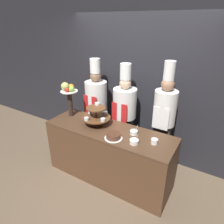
{
  "coord_description": "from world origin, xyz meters",
  "views": [
    {
      "loc": [
        1.39,
        -1.87,
        2.37
      ],
      "look_at": [
        0.0,
        0.42,
        1.14
      ],
      "focal_mm": 32.0,
      "sensor_mm": 36.0,
      "label": 1
    }
  ],
  "objects_px": {
    "cup_white": "(154,141)",
    "chef_left": "(96,104)",
    "fruit_pedestal": "(69,93)",
    "chef_center_right": "(164,118)",
    "cake_round": "(113,136)",
    "serving_bowl_far": "(134,132)",
    "serving_bowl_near": "(134,142)",
    "chef_center_left": "(124,112)",
    "tiered_stand": "(96,115)"
  },
  "relations": [
    {
      "from": "cup_white",
      "to": "chef_left",
      "type": "height_order",
      "value": "chef_left"
    },
    {
      "from": "serving_bowl_near",
      "to": "tiered_stand",
      "type": "bearing_deg",
      "value": 166.05
    },
    {
      "from": "cake_round",
      "to": "cup_white",
      "type": "height_order",
      "value": "cake_round"
    },
    {
      "from": "cake_round",
      "to": "serving_bowl_far",
      "type": "bearing_deg",
      "value": 52.49
    },
    {
      "from": "chef_left",
      "to": "chef_center_left",
      "type": "bearing_deg",
      "value": 0.01
    },
    {
      "from": "tiered_stand",
      "to": "serving_bowl_near",
      "type": "xyz_separation_m",
      "value": [
        0.73,
        -0.18,
        -0.12
      ]
    },
    {
      "from": "chef_left",
      "to": "chef_center_right",
      "type": "height_order",
      "value": "chef_center_right"
    },
    {
      "from": "cake_round",
      "to": "chef_left",
      "type": "distance_m",
      "value": 1.08
    },
    {
      "from": "serving_bowl_near",
      "to": "chef_center_right",
      "type": "height_order",
      "value": "chef_center_right"
    },
    {
      "from": "serving_bowl_far",
      "to": "cake_round",
      "type": "bearing_deg",
      "value": -127.51
    },
    {
      "from": "fruit_pedestal",
      "to": "chef_left",
      "type": "xyz_separation_m",
      "value": [
        0.21,
        0.47,
        -0.32
      ]
    },
    {
      "from": "fruit_pedestal",
      "to": "chef_left",
      "type": "distance_m",
      "value": 0.61
    },
    {
      "from": "fruit_pedestal",
      "to": "chef_center_left",
      "type": "height_order",
      "value": "chef_center_left"
    },
    {
      "from": "serving_bowl_near",
      "to": "chef_center_right",
      "type": "distance_m",
      "value": 0.72
    },
    {
      "from": "fruit_pedestal",
      "to": "cup_white",
      "type": "height_order",
      "value": "fruit_pedestal"
    },
    {
      "from": "serving_bowl_far",
      "to": "chef_left",
      "type": "bearing_deg",
      "value": 154.22
    },
    {
      "from": "cup_white",
      "to": "chef_center_left",
      "type": "relative_size",
      "value": 0.05
    },
    {
      "from": "chef_center_right",
      "to": "serving_bowl_near",
      "type": "bearing_deg",
      "value": -103.25
    },
    {
      "from": "chef_left",
      "to": "cup_white",
      "type": "bearing_deg",
      "value": -22.97
    },
    {
      "from": "chef_left",
      "to": "fruit_pedestal",
      "type": "bearing_deg",
      "value": -114.15
    },
    {
      "from": "cake_round",
      "to": "chef_center_left",
      "type": "height_order",
      "value": "chef_center_left"
    },
    {
      "from": "cake_round",
      "to": "chef_center_right",
      "type": "distance_m",
      "value": 0.87
    },
    {
      "from": "tiered_stand",
      "to": "serving_bowl_far",
      "type": "bearing_deg",
      "value": 3.18
    },
    {
      "from": "tiered_stand",
      "to": "cup_white",
      "type": "distance_m",
      "value": 0.97
    },
    {
      "from": "cake_round",
      "to": "chef_center_left",
      "type": "bearing_deg",
      "value": 106.49
    },
    {
      "from": "fruit_pedestal",
      "to": "chef_center_right",
      "type": "xyz_separation_m",
      "value": [
        1.47,
        0.47,
        -0.27
      ]
    },
    {
      "from": "serving_bowl_far",
      "to": "chef_center_left",
      "type": "distance_m",
      "value": 0.63
    },
    {
      "from": "serving_bowl_near",
      "to": "chef_left",
      "type": "height_order",
      "value": "chef_left"
    },
    {
      "from": "tiered_stand",
      "to": "chef_left",
      "type": "bearing_deg",
      "value": 125.31
    },
    {
      "from": "chef_left",
      "to": "chef_center_left",
      "type": "height_order",
      "value": "chef_left"
    },
    {
      "from": "serving_bowl_far",
      "to": "chef_center_right",
      "type": "distance_m",
      "value": 0.56
    },
    {
      "from": "tiered_stand",
      "to": "cake_round",
      "type": "xyz_separation_m",
      "value": [
        0.44,
        -0.21,
        -0.12
      ]
    },
    {
      "from": "fruit_pedestal",
      "to": "chef_center_right",
      "type": "relative_size",
      "value": 0.31
    },
    {
      "from": "fruit_pedestal",
      "to": "chef_center_left",
      "type": "relative_size",
      "value": 0.33
    },
    {
      "from": "cake_round",
      "to": "serving_bowl_far",
      "type": "relative_size",
      "value": 1.58
    },
    {
      "from": "tiered_stand",
      "to": "cake_round",
      "type": "height_order",
      "value": "tiered_stand"
    },
    {
      "from": "serving_bowl_far",
      "to": "chef_center_right",
      "type": "relative_size",
      "value": 0.08
    },
    {
      "from": "tiered_stand",
      "to": "serving_bowl_far",
      "type": "distance_m",
      "value": 0.64
    },
    {
      "from": "chef_left",
      "to": "chef_center_left",
      "type": "xyz_separation_m",
      "value": [
        0.58,
        0.0,
        -0.02
      ]
    },
    {
      "from": "cake_round",
      "to": "serving_bowl_near",
      "type": "bearing_deg",
      "value": 6.23
    },
    {
      "from": "tiered_stand",
      "to": "chef_left",
      "type": "relative_size",
      "value": 0.25
    },
    {
      "from": "cup_white",
      "to": "serving_bowl_far",
      "type": "xyz_separation_m",
      "value": [
        -0.34,
        0.08,
        -0.01
      ]
    },
    {
      "from": "chef_left",
      "to": "serving_bowl_near",
      "type": "bearing_deg",
      "value": -32.37
    },
    {
      "from": "cup_white",
      "to": "chef_center_right",
      "type": "distance_m",
      "value": 0.57
    },
    {
      "from": "fruit_pedestal",
      "to": "chef_left",
      "type": "height_order",
      "value": "chef_left"
    },
    {
      "from": "chef_center_right",
      "to": "tiered_stand",
      "type": "bearing_deg",
      "value": -150.23
    },
    {
      "from": "chef_left",
      "to": "chef_center_right",
      "type": "bearing_deg",
      "value": 0.0
    },
    {
      "from": "tiered_stand",
      "to": "chef_left",
      "type": "distance_m",
      "value": 0.63
    },
    {
      "from": "cup_white",
      "to": "serving_bowl_near",
      "type": "relative_size",
      "value": 0.56
    },
    {
      "from": "tiered_stand",
      "to": "cup_white",
      "type": "bearing_deg",
      "value": -2.94
    }
  ]
}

